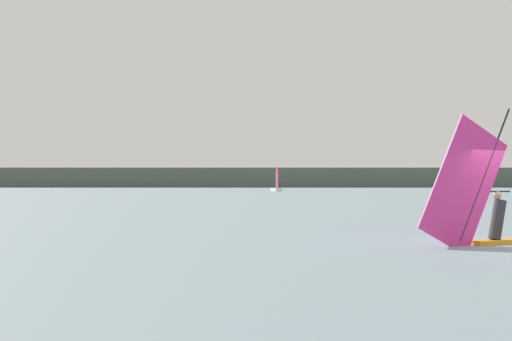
{
  "coord_description": "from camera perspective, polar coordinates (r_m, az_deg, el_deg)",
  "views": [
    {
      "loc": [
        -9.42,
        -16.27,
        1.53
      ],
      "look_at": [
        -5.38,
        10.71,
        2.19
      ],
      "focal_mm": 46.52,
      "sensor_mm": 36.0,
      "label": 1
    }
  ],
  "objects": [
    {
      "name": "windsurfer",
      "position": [
        18.47,
        19.0,
        -3.03
      ],
      "size": [
        4.15,
        1.5,
        3.92
      ],
      "rotation": [
        0.0,
        0.0,
        0.29
      ],
      "color": "orange",
      "rests_on": "ground_plane"
    },
    {
      "name": "small_sailboat",
      "position": [
        214.08,
        1.76,
        -1.57
      ],
      "size": [
        2.67,
        6.83,
        8.09
      ],
      "rotation": [
        0.0,
        0.0,
        1.65
      ],
      "color": "white",
      "rests_on": "ground_plane"
    },
    {
      "name": "distant_headland",
      "position": [
        1134.43,
        -12.21,
        -0.77
      ],
      "size": [
        1447.09,
        683.82,
        26.26
      ],
      "primitive_type": "cube",
      "rotation": [
        0.0,
        0.0,
        -0.14
      ],
      "color": "#4C564C",
      "rests_on": "ground_plane"
    }
  ]
}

